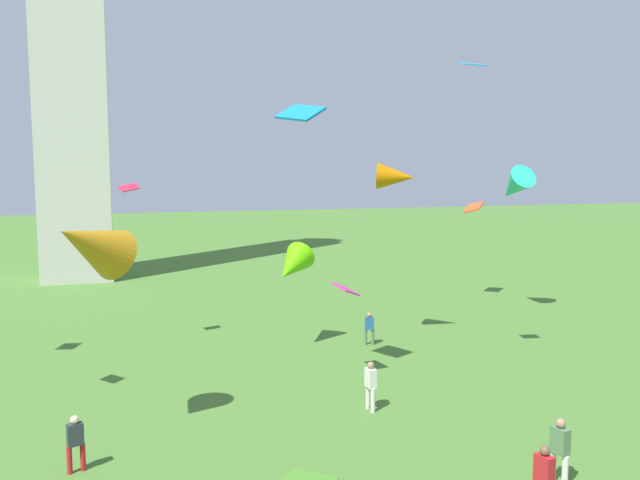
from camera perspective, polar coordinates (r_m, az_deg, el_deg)
person_0 at (r=17.24m, az=19.33°, el=-19.22°), size 0.35×0.53×1.75m
person_1 at (r=18.80m, az=20.60°, el=-16.92°), size 0.36×0.56×1.82m
person_2 at (r=30.71m, az=4.42°, el=-7.69°), size 0.47×0.34×1.57m
person_4 at (r=22.67m, az=4.53°, el=-12.59°), size 0.30×0.53×1.73m
person_5 at (r=19.59m, az=-20.97°, el=-16.33°), size 0.49×0.35×1.61m
kite_flying_0 at (r=41.64m, az=13.55°, el=2.87°), size 1.68×1.74×0.72m
kite_flying_1 at (r=22.98m, az=-1.76°, el=11.28°), size 1.67×1.80×0.78m
kite_flying_2 at (r=25.44m, az=13.49°, el=14.98°), size 0.99×0.75×0.23m
kite_flying_3 at (r=25.02m, az=2.25°, el=-4.38°), size 0.95×1.25×0.49m
kite_flying_4 at (r=30.12m, az=-16.66°, el=4.51°), size 0.97×0.76×0.42m
kite_flying_6 at (r=19.59m, az=-19.85°, el=-0.31°), size 3.00×3.03×2.35m
kite_flying_8 at (r=29.32m, az=-2.53°, el=-2.33°), size 2.68×2.74×2.09m
kite_flying_9 at (r=38.09m, az=16.93°, el=4.59°), size 1.60×2.67×2.47m
kite_flying_10 at (r=29.96m, az=6.79°, el=5.62°), size 2.15×1.92×1.31m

